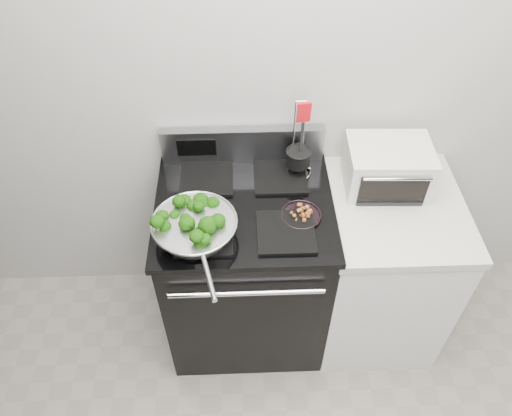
{
  "coord_description": "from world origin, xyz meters",
  "views": [
    {
      "loc": [
        -0.3,
        -0.11,
        2.52
      ],
      "look_at": [
        -0.25,
        1.36,
        0.98
      ],
      "focal_mm": 35.0,
      "sensor_mm": 36.0,
      "label": 1
    }
  ],
  "objects_px": {
    "skillet": "(195,227)",
    "utensil_holder": "(298,162)",
    "bacon_plate": "(301,213)",
    "gas_range": "(246,267)",
    "toaster_oven": "(387,167)"
  },
  "relations": [
    {
      "from": "gas_range",
      "to": "skillet",
      "type": "distance_m",
      "value": 0.58
    },
    {
      "from": "skillet",
      "to": "bacon_plate",
      "type": "height_order",
      "value": "skillet"
    },
    {
      "from": "toaster_oven",
      "to": "gas_range",
      "type": "bearing_deg",
      "value": -166.32
    },
    {
      "from": "gas_range",
      "to": "utensil_holder",
      "type": "distance_m",
      "value": 0.62
    },
    {
      "from": "gas_range",
      "to": "skillet",
      "type": "bearing_deg",
      "value": -139.23
    },
    {
      "from": "skillet",
      "to": "bacon_plate",
      "type": "distance_m",
      "value": 0.46
    },
    {
      "from": "skillet",
      "to": "utensil_holder",
      "type": "bearing_deg",
      "value": 25.41
    },
    {
      "from": "gas_range",
      "to": "bacon_plate",
      "type": "xyz_separation_m",
      "value": [
        0.24,
        -0.08,
        0.48
      ]
    },
    {
      "from": "skillet",
      "to": "toaster_oven",
      "type": "height_order",
      "value": "toaster_oven"
    },
    {
      "from": "gas_range",
      "to": "bacon_plate",
      "type": "relative_size",
      "value": 6.45
    },
    {
      "from": "bacon_plate",
      "to": "gas_range",
      "type": "bearing_deg",
      "value": 161.45
    },
    {
      "from": "skillet",
      "to": "bacon_plate",
      "type": "xyz_separation_m",
      "value": [
        0.45,
        0.09,
        -0.04
      ]
    },
    {
      "from": "gas_range",
      "to": "skillet",
      "type": "relative_size",
      "value": 2.04
    },
    {
      "from": "bacon_plate",
      "to": "toaster_oven",
      "type": "bearing_deg",
      "value": 27.83
    },
    {
      "from": "utensil_holder",
      "to": "toaster_oven",
      "type": "bearing_deg",
      "value": -16.0
    }
  ]
}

